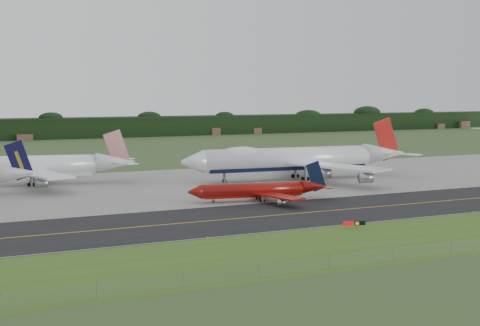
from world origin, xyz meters
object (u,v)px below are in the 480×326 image
at_px(jet_star_tail, 31,167).
at_px(jet_ba_747, 296,159).
at_px(jet_red_737, 260,190).
at_px(taxiway_sign, 354,223).

bearing_deg(jet_star_tail, jet_ba_747, -15.50).
distance_m(jet_red_737, jet_star_tail, 72.80).
xyz_separation_m(jet_star_tail, taxiway_sign, (50.56, -93.13, -4.27)).
xyz_separation_m(jet_red_737, jet_star_tail, (-48.66, 54.08, 2.67)).
height_order(jet_ba_747, jet_star_tail, jet_ba_747).
bearing_deg(jet_ba_747, taxiway_sign, -110.27).
xyz_separation_m(jet_ba_747, taxiway_sign, (-26.49, -71.75, -5.40)).
bearing_deg(jet_ba_747, jet_star_tail, 164.50).
distance_m(jet_ba_747, jet_star_tail, 79.97).
relative_size(jet_red_737, taxiway_sign, 7.80).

